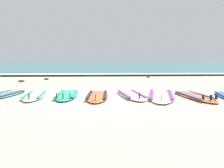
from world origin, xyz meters
TOP-DOWN VIEW (x-y plane):
  - ground_plane at (0.00, 0.00)m, footprint 80.00×80.00m
  - sea at (0.00, 37.70)m, footprint 80.00×60.00m
  - wave_foam_strip at (0.00, 8.30)m, footprint 80.00×1.21m
  - surfboard_0 at (-2.64, 0.32)m, footprint 0.91×2.14m
  - surfboard_1 at (-1.83, 0.12)m, footprint 0.60×1.98m
  - surfboard_2 at (-1.05, 0.22)m, footprint 0.54×2.15m
  - surfboard_3 at (-0.29, -0.03)m, footprint 0.65×2.18m
  - surfboard_4 at (0.56, 0.12)m, footprint 0.74×2.18m
  - surfboard_5 at (1.30, -0.03)m, footprint 1.21×2.67m
  - surfboard_6 at (2.08, -0.20)m, footprint 0.68×2.17m
  - seaweed_clump_near_shoreline at (-3.37, 4.50)m, footprint 0.26×0.21m
  - seaweed_clump_mid_sand at (-2.58, 5.64)m, footprint 0.24×0.19m
  - seaweed_clump_by_the_boards at (2.30, 6.63)m, footprint 0.17×0.14m

SIDE VIEW (x-z plane):
  - ground_plane at x=0.00m, z-range 0.00..0.00m
  - seaweed_clump_by_the_boards at x=2.30m, z-range 0.00..0.06m
  - surfboard_5 at x=1.30m, z-range -0.05..0.13m
  - surfboard_3 at x=-0.29m, z-range -0.05..0.13m
  - surfboard_4 at x=0.56m, z-range -0.05..0.13m
  - surfboard_0 at x=-2.64m, z-range -0.05..0.13m
  - surfboard_1 at x=-1.83m, z-range -0.05..0.13m
  - surfboard_2 at x=-1.05m, z-range -0.05..0.13m
  - surfboard_6 at x=2.08m, z-range -0.05..0.13m
  - seaweed_clump_mid_sand at x=-2.58m, z-range 0.00..0.08m
  - seaweed_clump_near_shoreline at x=-3.37m, z-range 0.00..0.09m
  - sea at x=0.00m, z-range 0.00..0.10m
  - wave_foam_strip at x=0.00m, z-range 0.00..0.11m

